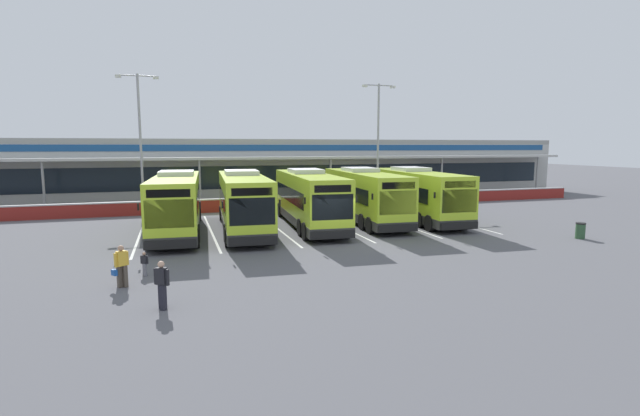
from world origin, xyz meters
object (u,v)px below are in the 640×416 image
coach_bus_leftmost (177,204)px  pedestrian_with_handbag (121,265)px  coach_bus_right_centre (364,196)px  pedestrian_in_dark_coat (162,283)px  coach_bus_centre (309,200)px  coach_bus_rightmost (416,195)px  pedestrian_child (144,263)px  lamp_post_centre (378,136)px  litter_bin (580,231)px  lamp_post_west (140,134)px  coach_bus_left_centre (243,203)px

coach_bus_leftmost → pedestrian_with_handbag: coach_bus_leftmost is taller
coach_bus_right_centre → pedestrian_in_dark_coat: coach_bus_right_centre is taller
coach_bus_centre → pedestrian_in_dark_coat: (-9.01, -13.86, -0.91)m
coach_bus_rightmost → pedestrian_child: coach_bus_rightmost is taller
coach_bus_centre → lamp_post_centre: (9.80, 10.56, 4.50)m
coach_bus_leftmost → pedestrian_child: coach_bus_leftmost is taller
coach_bus_rightmost → pedestrian_in_dark_coat: bearing=-140.4°
litter_bin → pedestrian_in_dark_coat: bearing=-167.5°
lamp_post_west → lamp_post_centre: same height
lamp_post_west → litter_bin: (24.77, -19.71, -5.82)m
coach_bus_right_centre → pedestrian_child: 17.44m
coach_bus_rightmost → lamp_post_west: bearing=151.1°
coach_bus_right_centre → coach_bus_rightmost: bearing=-5.5°
pedestrian_child → coach_bus_right_centre: bearing=36.0°
coach_bus_left_centre → coach_bus_rightmost: size_ratio=1.00×
coach_bus_right_centre → litter_bin: size_ratio=13.21×
pedestrian_in_dark_coat → pedestrian_child: bearing=100.2°
coach_bus_right_centre → pedestrian_in_dark_coat: size_ratio=7.58×
lamp_post_west → litter_bin: size_ratio=11.83×
coach_bus_centre → pedestrian_with_handbag: coach_bus_centre is taller
pedestrian_with_handbag → lamp_post_west: (-0.43, 21.82, 5.43)m
pedestrian_in_dark_coat → lamp_post_west: size_ratio=0.15×
coach_bus_rightmost → pedestrian_child: bearing=-151.3°
litter_bin → coach_bus_centre: bearing=147.5°
coach_bus_rightmost → pedestrian_in_dark_coat: coach_bus_rightmost is taller
coach_bus_left_centre → coach_bus_centre: size_ratio=1.00×
coach_bus_right_centre → coach_bus_rightmost: (3.89, -0.37, 0.00)m
coach_bus_rightmost → pedestrian_in_dark_coat: size_ratio=7.58×
coach_bus_centre → pedestrian_child: 13.68m
lamp_post_west → lamp_post_centre: (20.76, -0.36, 0.00)m
coach_bus_centre → pedestrian_child: size_ratio=12.23×
pedestrian_in_dark_coat → lamp_post_west: 25.44m
coach_bus_left_centre → coach_bus_right_centre: bearing=7.4°
coach_bus_right_centre → pedestrian_with_handbag: (-14.82, -11.64, -0.93)m
coach_bus_rightmost → litter_bin: 10.84m
lamp_post_west → litter_bin: bearing=-38.5°
pedestrian_child → litter_bin: 23.62m
coach_bus_leftmost → coach_bus_right_centre: size_ratio=1.00×
coach_bus_left_centre → litter_bin: coach_bus_left_centre is taller
coach_bus_left_centre → lamp_post_centre: 18.50m
pedestrian_child → coach_bus_left_centre: bearing=59.4°
coach_bus_centre → coach_bus_rightmost: same height
coach_bus_right_centre → pedestrian_child: bearing=-144.0°
pedestrian_child → lamp_post_centre: size_ratio=0.09×
lamp_post_centre → litter_bin: 20.61m
pedestrian_with_handbag → coach_bus_centre: bearing=46.0°
coach_bus_rightmost → lamp_post_west: 22.31m
coach_bus_leftmost → litter_bin: bearing=-21.7°
coach_bus_leftmost → coach_bus_left_centre: bearing=-6.0°
coach_bus_leftmost → pedestrian_in_dark_coat: size_ratio=7.58×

